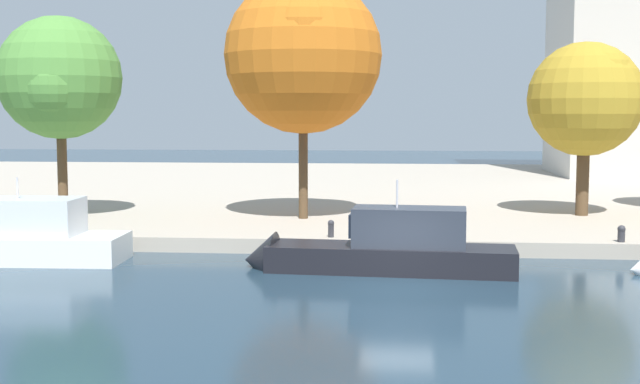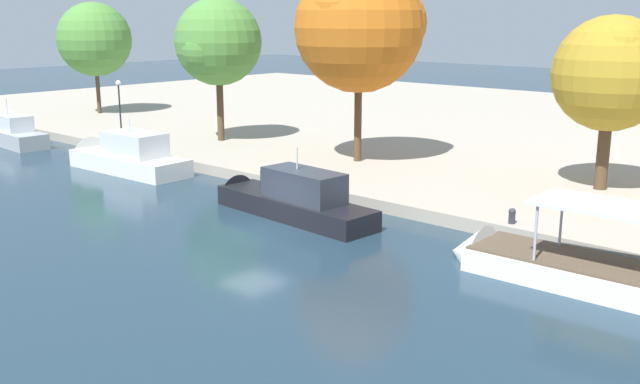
% 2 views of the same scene
% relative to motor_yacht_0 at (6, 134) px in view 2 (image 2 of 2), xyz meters
% --- Properties ---
extents(ground_plane, '(220.00, 220.00, 0.00)m').
position_rel_motor_yacht_0_xyz_m(ground_plane, '(31.60, -3.52, -0.70)').
color(ground_plane, '#1E3342').
extents(dock_promenade, '(120.00, 55.00, 0.65)m').
position_rel_motor_yacht_0_xyz_m(dock_promenade, '(31.60, 30.43, -0.37)').
color(dock_promenade, '#A39989').
rests_on(dock_promenade, ground_plane).
extents(motor_yacht_0, '(10.38, 2.78, 4.17)m').
position_rel_motor_yacht_0_xyz_m(motor_yacht_0, '(0.00, 0.00, 0.00)').
color(motor_yacht_0, '#9EA3A8').
rests_on(motor_yacht_0, ground_plane).
extents(motor_yacht_1, '(10.00, 3.26, 4.41)m').
position_rel_motor_yacht_0_xyz_m(motor_yacht_1, '(15.60, 0.26, 0.04)').
color(motor_yacht_1, silver).
rests_on(motor_yacht_1, ground_plane).
extents(motor_yacht_2, '(10.42, 3.02, 4.31)m').
position_rel_motor_yacht_0_xyz_m(motor_yacht_2, '(30.85, -0.44, -0.03)').
color(motor_yacht_2, black).
rests_on(motor_yacht_2, ground_plane).
extents(tour_boat_3, '(13.64, 3.23, 4.27)m').
position_rel_motor_yacht_0_xyz_m(tour_boat_3, '(46.57, -0.11, -0.37)').
color(tour_boat_3, white).
rests_on(tour_boat_3, ground_plane).
extents(mooring_bollard_0, '(0.33, 0.33, 0.70)m').
position_rel_motor_yacht_0_xyz_m(mooring_bollard_0, '(40.82, 3.51, 0.32)').
color(mooring_bollard_0, '#2D2D33').
rests_on(mooring_bollard_0, dock_promenade).
extents(mooring_bollard_1, '(0.28, 0.28, 0.75)m').
position_rel_motor_yacht_0_xyz_m(mooring_bollard_1, '(28.74, 3.73, 0.35)').
color(mooring_bollard_1, '#2D2D33').
rests_on(mooring_bollard_1, dock_promenade).
extents(lamp_post, '(0.39, 0.39, 4.24)m').
position_rel_motor_yacht_0_xyz_m(lamp_post, '(7.43, 5.49, 2.51)').
color(lamp_post, black).
rests_on(lamp_post, dock_promenade).
extents(tree_1, '(7.89, 7.89, 12.18)m').
position_rel_motor_yacht_0_xyz_m(tree_1, '(27.02, 10.05, 8.31)').
color(tree_1, '#4C3823').
rests_on(tree_1, dock_promenade).
extents(tree_2, '(5.92, 5.92, 9.02)m').
position_rel_motor_yacht_0_xyz_m(tree_2, '(41.36, 12.51, 6.12)').
color(tree_2, '#4C3823').
rests_on(tree_2, dock_promenade).
extents(tree_3, '(6.76, 6.76, 10.20)m').
position_rel_motor_yacht_0_xyz_m(tree_3, '(-5.89, 11.95, 6.66)').
color(tree_3, '#4C3823').
rests_on(tree_3, dock_promenade).
extents(tree_5, '(6.24, 6.28, 10.25)m').
position_rel_motor_yacht_0_xyz_m(tree_5, '(14.42, 9.33, 7.14)').
color(tree_5, '#4C3823').
rests_on(tree_5, dock_promenade).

